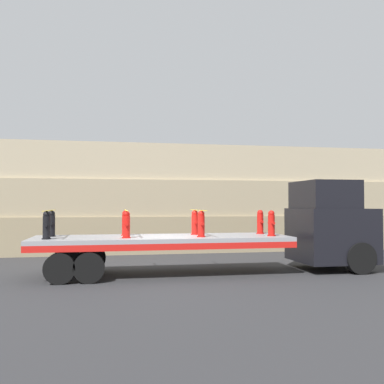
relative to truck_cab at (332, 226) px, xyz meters
The scene contains 15 objects.
ground_plane 6.38m from the truck_cab, behind, with size 120.00×120.00×0.00m, color #2D2D30.
rock_cliff 9.69m from the truck_cab, 129.93° to the left, with size 60.00×3.30×5.30m.
truck_cab is the anchor object (origin of this frame).
flatbed_trailer 6.88m from the truck_cab, behind, with size 8.50×2.62×1.28m.
fire_hydrant_black_near_0 9.85m from the truck_cab, behind, with size 0.29×0.45×0.87m.
fire_hydrant_black_far_0 9.85m from the truck_cab, behind, with size 0.29×0.45×0.87m.
fire_hydrant_red_near_1 7.42m from the truck_cab, behind, with size 0.29×0.45×0.87m.
fire_hydrant_red_far_1 7.42m from the truck_cab, behind, with size 0.29×0.45×0.87m.
fire_hydrant_red_near_2 5.00m from the truck_cab, behind, with size 0.29×0.45×0.87m.
fire_hydrant_red_far_2 5.00m from the truck_cab, behind, with size 0.29×0.45×0.87m.
fire_hydrant_red_near_3 2.60m from the truck_cab, 167.65° to the right, with size 0.29×0.45×0.87m.
fire_hydrant_red_far_3 2.60m from the truck_cab, 167.65° to the left, with size 0.29×0.45×0.87m.
cargo_strap_rear 9.85m from the truck_cab, behind, with size 0.05×2.72×0.01m.
cargo_strap_middle 7.42m from the truck_cab, behind, with size 0.05×2.72×0.01m.
cargo_strap_front 5.00m from the truck_cab, behind, with size 0.05×2.72×0.01m.
Camera 1 is at (-1.67, -14.32, 2.37)m, focal length 40.00 mm.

